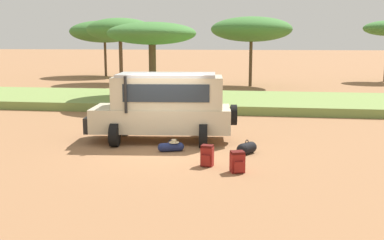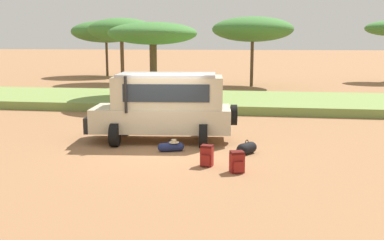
# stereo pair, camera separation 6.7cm
# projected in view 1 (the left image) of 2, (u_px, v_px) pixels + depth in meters

# --- Properties ---
(ground_plane) EXTENTS (320.00, 320.00, 0.00)m
(ground_plane) POSITION_uv_depth(u_px,v_px,m) (163.00, 150.00, 14.87)
(ground_plane) COLOR #936642
(grass_bank) EXTENTS (120.00, 7.00, 0.44)m
(grass_bank) POSITION_uv_depth(u_px,v_px,m) (203.00, 101.00, 25.44)
(grass_bank) COLOR olive
(grass_bank) RESTS_ON ground_plane
(safari_vehicle) EXTENTS (5.44, 3.08, 2.44)m
(safari_vehicle) POSITION_uv_depth(u_px,v_px,m) (165.00, 105.00, 16.08)
(safari_vehicle) COLOR beige
(safari_vehicle) RESTS_ON ground_plane
(backpack_beside_front_wheel) EXTENTS (0.45, 0.46, 0.59)m
(backpack_beside_front_wheel) POSITION_uv_depth(u_px,v_px,m) (237.00, 162.00, 12.36)
(backpack_beside_front_wheel) COLOR maroon
(backpack_beside_front_wheel) RESTS_ON ground_plane
(backpack_cluster_center) EXTENTS (0.38, 0.40, 0.62)m
(backpack_cluster_center) POSITION_uv_depth(u_px,v_px,m) (207.00, 156.00, 12.97)
(backpack_cluster_center) COLOR maroon
(backpack_cluster_center) RESTS_ON ground_plane
(duffel_bag_low_black_case) EXTENTS (0.84, 0.47, 0.39)m
(duffel_bag_low_black_case) POSITION_uv_depth(u_px,v_px,m) (171.00, 147.00, 14.71)
(duffel_bag_low_black_case) COLOR navy
(duffel_bag_low_black_case) RESTS_ON ground_plane
(duffel_bag_soft_canvas) EXTENTS (0.64, 0.74, 0.47)m
(duffel_bag_soft_canvas) POSITION_uv_depth(u_px,v_px,m) (247.00, 148.00, 14.39)
(duffel_bag_soft_canvas) COLOR black
(duffel_bag_soft_canvas) RESTS_ON ground_plane
(acacia_tree_far_left) EXTENTS (6.99, 6.39, 5.55)m
(acacia_tree_far_left) POSITION_uv_depth(u_px,v_px,m) (105.00, 32.00, 45.01)
(acacia_tree_far_left) COLOR brown
(acacia_tree_far_left) RESTS_ON ground_plane
(acacia_tree_left_mid) EXTENTS (5.59, 5.40, 5.45)m
(acacia_tree_left_mid) POSITION_uv_depth(u_px,v_px,m) (120.00, 30.00, 37.60)
(acacia_tree_left_mid) COLOR brown
(acacia_tree_left_mid) RESTS_ON ground_plane
(acacia_tree_centre_back) EXTENTS (4.95, 5.37, 4.61)m
(acacia_tree_centre_back) POSITION_uv_depth(u_px,v_px,m) (152.00, 34.00, 25.02)
(acacia_tree_centre_back) COLOR brown
(acacia_tree_centre_back) RESTS_ON ground_plane
(acacia_tree_right_mid) EXTENTS (6.30, 5.99, 5.41)m
(acacia_tree_right_mid) POSITION_uv_depth(u_px,v_px,m) (251.00, 29.00, 34.83)
(acacia_tree_right_mid) COLOR brown
(acacia_tree_right_mid) RESTS_ON ground_plane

